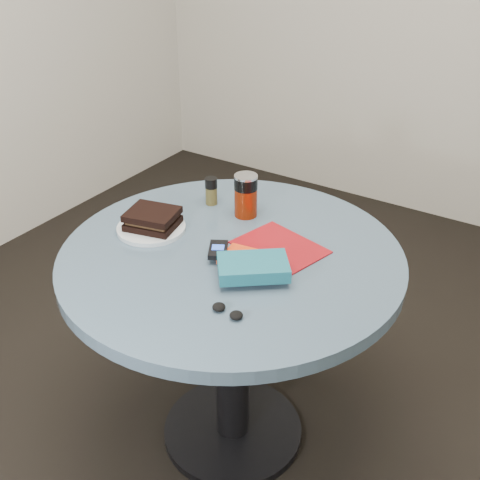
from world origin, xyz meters
The scene contains 11 objects.
ground centered at (0.00, 0.00, 0.00)m, with size 4.00×4.00×0.00m, color black.
table centered at (0.00, 0.00, 0.59)m, with size 1.00×1.00×0.75m.
plate centered at (-0.28, -0.03, 0.76)m, with size 0.21×0.21×0.01m, color silver.
sandwich centered at (-0.27, -0.02, 0.79)m, with size 0.17×0.15×0.05m.
soda_can centered at (-0.09, 0.21, 0.82)m, with size 0.09×0.09×0.14m.
pepper_grinder centered at (-0.22, 0.22, 0.80)m, with size 0.05×0.05×0.09m.
magazine centered at (0.11, 0.10, 0.75)m, with size 0.25×0.19×0.00m, color maroon.
red_book centered at (0.08, -0.02, 0.76)m, with size 0.16×0.10×0.01m, color red.
novel centered at (0.12, -0.08, 0.79)m, with size 0.19×0.12×0.04m, color #16576A.
mp3_player centered at (-0.02, -0.04, 0.77)m, with size 0.09×0.10×0.02m.
headphones centered at (0.15, -0.25, 0.76)m, with size 0.09×0.04×0.02m.
Camera 1 is at (0.82, -1.23, 1.67)m, focal length 45.00 mm.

